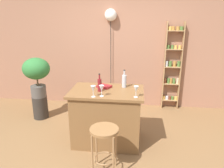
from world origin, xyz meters
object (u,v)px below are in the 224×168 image
at_px(wine_glass_center, 102,88).
at_px(cookbook, 104,86).
at_px(wine_glass_right, 93,89).
at_px(wine_glass_left, 136,89).
at_px(potted_plant, 37,72).
at_px(spice_shelf, 172,66).
at_px(bar_stool, 104,140).
at_px(plant_stool, 40,107).
at_px(bottle_wine_red, 100,85).
at_px(bottle_sauce_amber, 124,81).
at_px(pendant_globe_light, 111,16).

distance_m(wine_glass_center, cookbook, 0.41).
bearing_deg(wine_glass_right, wine_glass_left, 5.62).
bearing_deg(potted_plant, spice_shelf, 17.29).
height_order(spice_shelf, wine_glass_right, spice_shelf).
distance_m(bar_stool, wine_glass_right, 0.72).
bearing_deg(cookbook, plant_stool, -176.41).
height_order(bottle_wine_red, wine_glass_center, bottle_wine_red).
distance_m(potted_plant, bottle_sauce_amber, 1.79).
bearing_deg(potted_plant, bar_stool, -42.72).
xyz_separation_m(plant_stool, bottle_wine_red, (1.37, -0.74, 0.76)).
height_order(bottle_wine_red, wine_glass_right, bottle_wine_red).
bearing_deg(plant_stool, bottle_wine_red, -28.49).
bearing_deg(wine_glass_left, plant_stool, 154.21).
bearing_deg(cookbook, wine_glass_left, -11.43).
height_order(bar_stool, plant_stool, bar_stool).
relative_size(bottle_wine_red, wine_glass_right, 1.68).
bearing_deg(cookbook, wine_glass_right, -76.28).
bearing_deg(wine_glass_left, spice_shelf, 66.85).
relative_size(plant_stool, cookbook, 2.17).
bearing_deg(wine_glass_right, spice_shelf, 53.39).
distance_m(spice_shelf, plant_stool, 2.89).
bearing_deg(spice_shelf, bottle_wine_red, -129.64).
relative_size(bar_stool, plant_stool, 1.40).
bearing_deg(bottle_sauce_amber, wine_glass_right, -129.69).
relative_size(potted_plant, wine_glass_right, 4.75).
relative_size(bar_stool, bottle_sauce_amber, 2.22).
bearing_deg(bottle_wine_red, pendant_globe_light, 91.24).
height_order(bottle_wine_red, wine_glass_left, bottle_wine_red).
height_order(potted_plant, bottle_wine_red, potted_plant).
bearing_deg(bar_stool, cookbook, 98.83).
distance_m(potted_plant, bottle_wine_red, 1.56).
xyz_separation_m(bottle_wine_red, wine_glass_left, (0.55, -0.19, 0.01)).
height_order(plant_stool, wine_glass_left, wine_glass_left).
xyz_separation_m(bar_stool, bottle_sauce_amber, (0.18, 0.92, 0.51)).
bearing_deg(wine_glass_right, plant_stool, 143.25).
bearing_deg(wine_glass_left, bottle_sauce_amber, 114.58).
xyz_separation_m(bottle_sauce_amber, wine_glass_left, (0.20, -0.43, 0.01)).
relative_size(potted_plant, pendant_globe_light, 0.36).
bearing_deg(spice_shelf, wine_glass_center, -124.75).
bearing_deg(bottle_sauce_amber, potted_plant, 163.82).
bearing_deg(spice_shelf, wine_glass_left, -113.15).
distance_m(plant_stool, pendant_globe_light, 2.37).
bearing_deg(bar_stool, wine_glass_center, 102.87).
relative_size(wine_glass_right, pendant_globe_light, 0.08).
xyz_separation_m(plant_stool, pendant_globe_light, (1.33, 0.85, 1.77)).
bearing_deg(spice_shelf, potted_plant, -162.71).
height_order(plant_stool, bottle_sauce_amber, bottle_sauce_amber).
bearing_deg(wine_glass_center, spice_shelf, 55.25).
height_order(plant_stool, bottle_wine_red, bottle_wine_red).
bearing_deg(pendant_globe_light, cookbook, -86.98).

